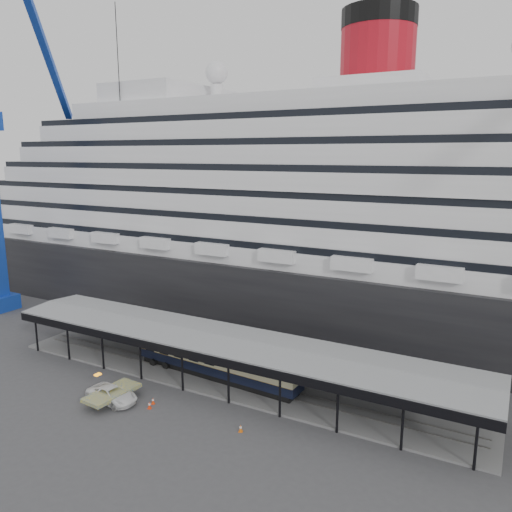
# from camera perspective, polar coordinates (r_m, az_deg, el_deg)

# --- Properties ---
(ground) EXTENTS (200.00, 200.00, 0.00)m
(ground) POSITION_cam_1_polar(r_m,az_deg,el_deg) (53.88, -6.38, -16.04)
(ground) COLOR #3C3C3E
(ground) RESTS_ON ground
(cruise_ship) EXTENTS (130.00, 30.00, 43.90)m
(cruise_ship) POSITION_cam_1_polar(r_m,az_deg,el_deg) (76.41, 7.22, 6.56)
(cruise_ship) COLOR black
(cruise_ship) RESTS_ON ground
(platform_canopy) EXTENTS (56.00, 9.18, 5.30)m
(platform_canopy) POSITION_cam_1_polar(r_m,az_deg,el_deg) (56.61, -3.49, -11.92)
(platform_canopy) COLOR slate
(platform_canopy) RESTS_ON ground
(port_truck) EXTENTS (5.87, 3.06, 1.58)m
(port_truck) POSITION_cam_1_polar(r_m,az_deg,el_deg) (54.94, -16.13, -14.96)
(port_truck) COLOR white
(port_truck) RESTS_ON ground
(pullman_carriage) EXTENTS (21.05, 4.00, 20.54)m
(pullman_carriage) POSITION_cam_1_polar(r_m,az_deg,el_deg) (57.20, -4.62, -11.52)
(pullman_carriage) COLOR black
(pullman_carriage) RESTS_ON ground
(traffic_cone_left) EXTENTS (0.48, 0.48, 0.70)m
(traffic_cone_left) POSITION_cam_1_polar(r_m,az_deg,el_deg) (53.74, -11.70, -15.89)
(traffic_cone_left) COLOR #E83B0C
(traffic_cone_left) RESTS_ON ground
(traffic_cone_mid) EXTENTS (0.47, 0.47, 0.76)m
(traffic_cone_mid) POSITION_cam_1_polar(r_m,az_deg,el_deg) (52.94, -12.09, -16.32)
(traffic_cone_mid) COLOR red
(traffic_cone_mid) RESTS_ON ground
(traffic_cone_right) EXTENTS (0.46, 0.46, 0.73)m
(traffic_cone_right) POSITION_cam_1_polar(r_m,az_deg,el_deg) (48.19, -1.77, -19.06)
(traffic_cone_right) COLOR #D75B0B
(traffic_cone_right) RESTS_ON ground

